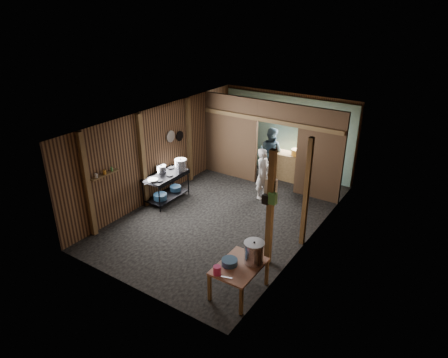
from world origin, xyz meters
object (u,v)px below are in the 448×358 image
Objects in this scene: gas_range at (166,187)px; stove_pot_large at (181,165)px; pink_bucket at (217,270)px; prep_table at (239,279)px; stock_pot at (254,253)px; yellow_tub at (297,152)px; cook at (263,174)px.

gas_range is 0.75m from stove_pot_large.
prep_table is at bearing 65.31° from pink_bucket.
prep_table is 3.04× the size of stove_pot_large.
yellow_tub is (-1.42, 5.17, 0.11)m from stock_pot.
pink_bucket is at bearing -114.69° from prep_table.
yellow_tub is (2.47, 3.23, 0.54)m from gas_range.
gas_range is 1.28× the size of prep_table.
prep_table is (3.71, -2.18, -0.09)m from gas_range.
stove_pot_large is 0.24× the size of cook.
cook reaches higher than gas_range.
stove_pot_large reaches higher than gas_range.
prep_table is 0.72× the size of cook.
cook is (2.16, 1.65, 0.34)m from gas_range.
gas_range is 2.91× the size of stock_pot.
stove_pot_large is 2.00× the size of pink_bucket.
cook is (-1.35, 4.28, 0.02)m from pink_bucket.
yellow_tub is at bearing 50.23° from stove_pot_large.
stove_pot_large is at bearing 147.02° from stock_pot.
stove_pot_large reaches higher than stock_pot.
stove_pot_large reaches higher than prep_table.
stove_pot_large is at bearing 127.35° from cook.
gas_range is at bearing -109.89° from stove_pot_large.
stock_pot is (3.89, -1.94, 0.44)m from gas_range.
stock_pot is 5.37m from yellow_tub.
cook is (-1.73, 3.60, -0.10)m from stock_pot.
prep_table is 6.08× the size of pink_bucket.
yellow_tub is at bearing 105.35° from stock_pot.
gas_range is 4.30m from prep_table.
stove_pot_large is 2.33m from cook.
stock_pot is 1.39× the size of yellow_tub.
stock_pot is 0.32× the size of cook.
pink_bucket is 4.49m from cook.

